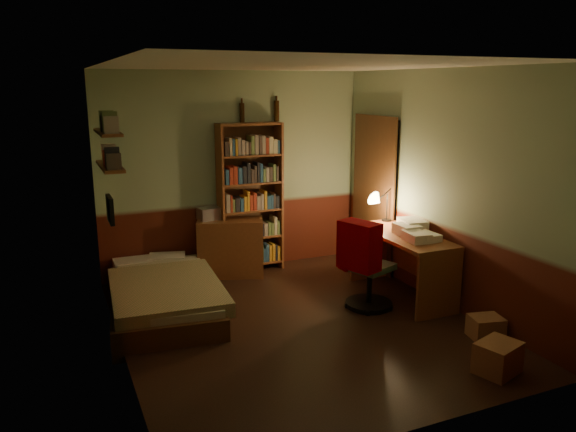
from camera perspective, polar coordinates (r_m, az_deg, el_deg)
name	(u,v)px	position (r m, az deg, el deg)	size (l,w,h in m)	color
floor	(298,325)	(5.94, 0.98, -11.00)	(3.50, 4.00, 0.02)	black
ceiling	(299,64)	(5.42, 1.10, 15.17)	(3.50, 4.00, 0.02)	silver
wall_back	(234,173)	(7.37, -5.50, 4.39)	(3.50, 0.02, 2.60)	gray
wall_left	(113,218)	(5.07, -17.35, -0.22)	(0.02, 4.00, 2.60)	gray
wall_right	(442,189)	(6.45, 15.41, 2.70)	(0.02, 4.00, 2.60)	gray
wall_front	(424,258)	(3.85, 13.62, -4.17)	(3.50, 0.02, 2.60)	gray
doorway	(375,195)	(7.52, 8.85, 2.14)	(0.06, 0.90, 2.00)	black
door_trim	(373,195)	(7.50, 8.62, 2.12)	(0.02, 0.98, 2.08)	#422713
bed	(163,283)	(6.35, -12.62, -6.66)	(1.08, 2.02, 0.60)	olive
dresser	(231,247)	(7.31, -5.85, -3.19)	(0.83, 0.42, 0.74)	brown
mini_stereo	(210,213)	(7.25, -7.95, 0.28)	(0.29, 0.22, 0.16)	#B2B2B7
bookshelf	(250,198)	(7.33, -3.84, 1.80)	(0.84, 0.26, 1.95)	brown
bottle_left	(242,113)	(7.28, -4.70, 10.41)	(0.06, 0.06, 0.24)	black
bottle_right	(276,111)	(7.45, -1.18, 10.62)	(0.07, 0.07, 0.27)	black
desk	(402,265)	(6.67, 11.47, -4.92)	(0.58, 1.41, 0.75)	brown
paper_stack	(412,225)	(6.71, 12.53, -0.91)	(0.25, 0.34, 0.14)	silver
desk_lamp	(387,200)	(7.09, 10.05, 1.63)	(0.16, 0.16, 0.54)	black
office_chair	(370,264)	(6.26, 8.34, -4.81)	(0.50, 0.44, 1.01)	#3B654A
red_jacket	(373,201)	(5.82, 8.64, 1.56)	(0.24, 0.44, 0.52)	#8F0004
wall_shelf_lower	(110,166)	(6.11, -17.63, 4.83)	(0.20, 0.90, 0.03)	brown
wall_shelf_upper	(108,132)	(6.07, -17.86, 8.10)	(0.20, 0.90, 0.03)	brown
framed_picture	(110,210)	(5.67, -17.62, 0.62)	(0.04, 0.32, 0.26)	black
cardboard_box_a	(498,358)	(5.29, 20.54, -13.32)	(0.36, 0.29, 0.27)	#8F5D3B
cardboard_box_b	(486,327)	(5.93, 19.44, -10.60)	(0.31, 0.25, 0.22)	#8F5D3B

